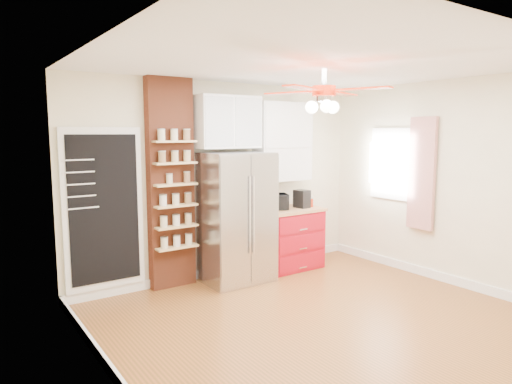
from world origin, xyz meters
TOP-DOWN VIEW (x-y plane):
  - floor at (0.00, 0.00)m, footprint 4.50×4.50m
  - ceiling at (0.00, 0.00)m, footprint 4.50×4.50m
  - wall_back at (0.00, 2.00)m, footprint 4.50×0.02m
  - wall_left at (-2.25, 0.00)m, footprint 0.02×4.00m
  - wall_right at (2.25, 0.00)m, footprint 0.02×4.00m
  - chalkboard at (-1.70, 1.96)m, footprint 0.95×0.05m
  - brick_pillar at (-0.85, 1.92)m, footprint 0.60×0.16m
  - fridge at (-0.05, 1.63)m, footprint 0.90×0.70m
  - upper_glass_cabinet at (-0.05, 1.82)m, footprint 0.90×0.35m
  - red_cabinet at (0.92, 1.68)m, footprint 0.94×0.64m
  - upper_shelf_unit at (0.92, 1.85)m, footprint 0.90×0.30m
  - window at (2.23, 0.90)m, footprint 0.04×0.75m
  - curtain at (2.18, 0.35)m, footprint 0.06×0.40m
  - ceiling_fan at (0.00, 0.00)m, footprint 1.40×1.40m
  - toaster_oven at (0.65, 1.73)m, footprint 0.49×0.42m
  - coffee_maker at (1.11, 1.63)m, footprint 0.19×0.23m
  - canister_left at (1.26, 1.62)m, footprint 0.13×0.13m
  - canister_right at (1.29, 1.67)m, footprint 0.11×0.11m
  - pantry_jar_oats at (-0.92, 1.81)m, footprint 0.09×0.09m
  - pantry_jar_beans at (-0.68, 1.79)m, footprint 0.11×0.11m

SIDE VIEW (x-z plane):
  - floor at x=0.00m, z-range 0.00..0.00m
  - red_cabinet at x=0.92m, z-range 0.00..0.90m
  - fridge at x=-0.05m, z-range 0.00..1.75m
  - canister_left at x=1.26m, z-range 0.90..1.03m
  - canister_right at x=1.29m, z-range 0.90..1.03m
  - toaster_oven at x=0.65m, z-range 0.90..1.13m
  - coffee_maker at x=1.11m, z-range 0.90..1.16m
  - chalkboard at x=-1.70m, z-range 0.12..2.08m
  - wall_back at x=0.00m, z-range 0.00..2.70m
  - wall_left at x=-2.25m, z-range 0.00..2.70m
  - wall_right at x=2.25m, z-range 0.00..2.70m
  - brick_pillar at x=-0.85m, z-range 0.00..2.70m
  - pantry_jar_oats at x=-0.92m, z-range 1.37..1.49m
  - pantry_jar_beans at x=-0.68m, z-range 1.37..1.50m
  - curtain at x=2.18m, z-range 0.67..2.23m
  - window at x=2.23m, z-range 1.02..2.08m
  - upper_shelf_unit at x=0.92m, z-range 1.30..2.45m
  - upper_glass_cabinet at x=-0.05m, z-range 1.80..2.50m
  - ceiling_fan at x=0.00m, z-range 2.20..2.65m
  - ceiling at x=0.00m, z-range 2.70..2.70m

